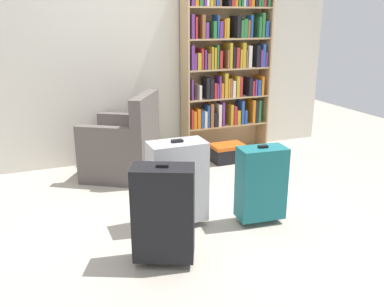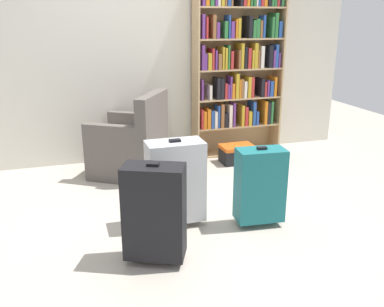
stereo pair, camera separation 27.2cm
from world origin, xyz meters
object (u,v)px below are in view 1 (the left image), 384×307
at_px(suitcase_teal, 261,183).
at_px(suitcase_black, 164,213).
at_px(armchair, 124,148).
at_px(bookshelf, 226,61).
at_px(suitcase_silver, 178,182).
at_px(mug, 161,163).
at_px(storage_box, 228,152).

height_order(suitcase_teal, suitcase_black, suitcase_black).
bearing_deg(armchair, bookshelf, 14.89).
bearing_deg(armchair, suitcase_teal, -62.31).
bearing_deg(suitcase_black, armchair, 85.35).
height_order(bookshelf, suitcase_silver, bookshelf).
bearing_deg(mug, suitcase_black, -107.34).
relative_size(bookshelf, suitcase_teal, 3.10).
xyz_separation_m(bookshelf, storage_box, (-0.14, -0.37, -1.03)).
bearing_deg(armchair, mug, 12.66).
relative_size(armchair, suitcase_silver, 1.31).
distance_m(suitcase_silver, suitcase_black, 0.58).
height_order(armchair, suitcase_silver, armchair).
height_order(bookshelf, suitcase_teal, bookshelf).
distance_m(mug, suitcase_silver, 1.47).
xyz_separation_m(armchair, suitcase_teal, (0.80, -1.52, 0.04)).
relative_size(mug, suitcase_silver, 0.16).
xyz_separation_m(storage_box, suitcase_black, (-1.40, -1.81, 0.27)).
height_order(storage_box, suitcase_teal, suitcase_teal).
height_order(armchair, suitcase_black, armchair).
xyz_separation_m(mug, storage_box, (0.80, -0.10, 0.06)).
distance_m(storage_box, suitcase_black, 2.30).
distance_m(armchair, suitcase_teal, 1.71).
bearing_deg(storage_box, mug, 172.64).
distance_m(storage_box, suitcase_teal, 1.60).
height_order(mug, suitcase_silver, suitcase_silver).
bearing_deg(bookshelf, storage_box, -110.35).
relative_size(armchair, storage_box, 2.48).
height_order(armchair, storage_box, armchair).
distance_m(suitcase_teal, suitcase_black, 0.99).
relative_size(suitcase_teal, suitcase_black, 0.92).
relative_size(mug, suitcase_black, 0.16).
relative_size(bookshelf, suitcase_silver, 2.84).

